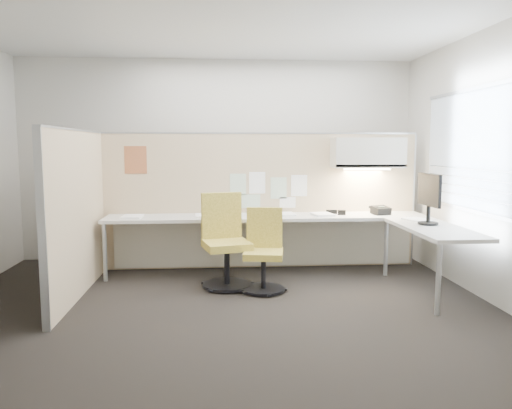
{
  "coord_description": "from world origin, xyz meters",
  "views": [
    {
      "loc": [
        -0.02,
        -4.88,
        1.59
      ],
      "look_at": [
        0.42,
        0.8,
        0.93
      ],
      "focal_mm": 35.0,
      "sensor_mm": 36.0,
      "label": 1
    }
  ],
  "objects": [
    {
      "name": "floor",
      "position": [
        0.0,
        0.0,
        -0.01
      ],
      "size": [
        5.5,
        4.5,
        0.01
      ],
      "primitive_type": "cube",
      "color": "black",
      "rests_on": "ground"
    },
    {
      "name": "ceiling",
      "position": [
        0.0,
        0.0,
        2.8
      ],
      "size": [
        5.5,
        4.5,
        0.01
      ],
      "primitive_type": "cube",
      "color": "white",
      "rests_on": "wall_back"
    },
    {
      "name": "wall_back",
      "position": [
        0.0,
        2.25,
        1.4
      ],
      "size": [
        5.5,
        0.02,
        2.8
      ],
      "primitive_type": "cube",
      "color": "beige",
      "rests_on": "ground"
    },
    {
      "name": "wall_front",
      "position": [
        0.0,
        -2.25,
        1.4
      ],
      "size": [
        5.5,
        0.02,
        2.8
      ],
      "primitive_type": "cube",
      "color": "beige",
      "rests_on": "ground"
    },
    {
      "name": "wall_right",
      "position": [
        2.75,
        0.0,
        1.4
      ],
      "size": [
        0.02,
        4.5,
        2.8
      ],
      "primitive_type": "cube",
      "color": "beige",
      "rests_on": "ground"
    },
    {
      "name": "window_pane",
      "position": [
        2.73,
        0.0,
        1.55
      ],
      "size": [
        0.01,
        2.8,
        1.3
      ],
      "primitive_type": "cube",
      "color": "#95A3AD",
      "rests_on": "wall_right"
    },
    {
      "name": "partition_back",
      "position": [
        0.55,
        1.6,
        0.88
      ],
      "size": [
        4.1,
        0.06,
        1.75
      ],
      "primitive_type": "cube",
      "color": "#D0B790",
      "rests_on": "floor"
    },
    {
      "name": "partition_left",
      "position": [
        -1.5,
        0.5,
        0.88
      ],
      "size": [
        0.06,
        2.2,
        1.75
      ],
      "primitive_type": "cube",
      "color": "#D0B790",
      "rests_on": "floor"
    },
    {
      "name": "desk",
      "position": [
        0.93,
        1.13,
        0.6
      ],
      "size": [
        4.0,
        2.07,
        0.73
      ],
      "color": "beige",
      "rests_on": "floor"
    },
    {
      "name": "overhead_bin",
      "position": [
        1.9,
        1.39,
        1.51
      ],
      "size": [
        0.9,
        0.36,
        0.38
      ],
      "primitive_type": "cube",
      "color": "beige",
      "rests_on": "partition_back"
    },
    {
      "name": "task_light_strip",
      "position": [
        1.9,
        1.39,
        1.3
      ],
      "size": [
        0.6,
        0.06,
        0.02
      ],
      "primitive_type": "cube",
      "color": "#FFEABF",
      "rests_on": "overhead_bin"
    },
    {
      "name": "pinned_papers",
      "position": [
        0.63,
        1.57,
        1.03
      ],
      "size": [
        1.01,
        0.0,
        0.47
      ],
      "color": "#8CBF8C",
      "rests_on": "partition_back"
    },
    {
      "name": "poster",
      "position": [
        -1.05,
        1.57,
        1.42
      ],
      "size": [
        0.28,
        0.0,
        0.35
      ],
      "primitive_type": "cube",
      "color": "orange",
      "rests_on": "partition_back"
    },
    {
      "name": "chair_left",
      "position": [
        0.06,
        0.71,
        0.49
      ],
      "size": [
        0.59,
        0.61,
        1.05
      ],
      "rotation": [
        0.0,
        0.0,
        0.24
      ],
      "color": "black",
      "rests_on": "floor"
    },
    {
      "name": "chair_right",
      "position": [
        0.49,
        0.51,
        0.42
      ],
      "size": [
        0.48,
        0.49,
        0.9
      ],
      "rotation": [
        0.0,
        0.0,
        -0.15
      ],
      "color": "black",
      "rests_on": "floor"
    },
    {
      "name": "monitor",
      "position": [
        2.3,
        0.4,
        1.05
      ],
      "size": [
        0.22,
        0.53,
        0.56
      ],
      "rotation": [
        0.0,
        0.0,
        1.58
      ],
      "color": "black",
      "rests_on": "desk"
    },
    {
      "name": "phone",
      "position": [
        2.05,
        1.26,
        0.78
      ],
      "size": [
        0.25,
        0.24,
        0.12
      ],
      "rotation": [
        0.0,
        0.0,
        0.28
      ],
      "color": "black",
      "rests_on": "desk"
    },
    {
      "name": "stapler",
      "position": [
        1.44,
        1.38,
        0.76
      ],
      "size": [
        0.14,
        0.06,
        0.05
      ],
      "primitive_type": "cube",
      "rotation": [
        0.0,
        0.0,
        -0.16
      ],
      "color": "black",
      "rests_on": "desk"
    },
    {
      "name": "tape_dispenser",
      "position": [
        1.55,
        1.27,
        0.76
      ],
      "size": [
        0.11,
        0.08,
        0.06
      ],
      "primitive_type": "cube",
      "rotation": [
        0.0,
        0.0,
        -0.24
      ],
      "color": "black",
      "rests_on": "desk"
    },
    {
      "name": "coat_hook",
      "position": [
        -1.58,
        -0.11,
        1.41
      ],
      "size": [
        0.18,
        0.47,
        1.41
      ],
      "color": "silver",
      "rests_on": "partition_left"
    },
    {
      "name": "paper_stack_0",
      "position": [
        -1.05,
        1.2,
        0.74
      ],
      "size": [
        0.24,
        0.31,
        0.03
      ],
      "primitive_type": "cube",
      "rotation": [
        0.0,
        0.0,
        -0.04
      ],
      "color": "white",
      "rests_on": "desk"
    },
    {
      "name": "paper_stack_1",
      "position": [
        -0.17,
        1.26,
        0.74
      ],
      "size": [
        0.25,
        0.31,
        0.02
      ],
      "primitive_type": "cube",
      "rotation": [
        0.0,
        0.0,
        0.06
      ],
      "color": "white",
      "rests_on": "desk"
    },
    {
      "name": "paper_stack_2",
      "position": [
        0.15,
        1.17,
        0.75
      ],
      "size": [
        0.23,
        0.3,
        0.05
      ],
      "primitive_type": "cube",
      "rotation": [
        0.0,
        0.0,
        -0.0
      ],
      "color": "white",
      "rests_on": "desk"
    },
    {
      "name": "paper_stack_3",
      "position": [
        0.84,
        1.33,
        0.74
      ],
      "size": [
        0.25,
        0.31,
        0.02
      ],
      "primitive_type": "cube",
      "rotation": [
        0.0,
        0.0,
        0.07
      ],
      "color": "white",
      "rests_on": "desk"
    },
    {
      "name": "paper_stack_4",
      "position": [
        1.29,
        1.23,
        0.74
      ],
      "size": [
        0.27,
        0.33,
        0.03
      ],
      "primitive_type": "cube",
      "rotation": [
        0.0,
        0.0,
        0.16
      ],
      "color": "white",
      "rests_on": "desk"
    },
    {
      "name": "paper_stack_5",
      "position": [
        2.3,
        0.69,
        0.74
      ],
      "size": [
        0.31,
        0.36,
        0.02
      ],
      "primitive_type": "cube",
      "rotation": [
        0.0,
        0.0,
        0.32
      ],
      "color": "white",
      "rests_on": "desk"
    }
  ]
}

